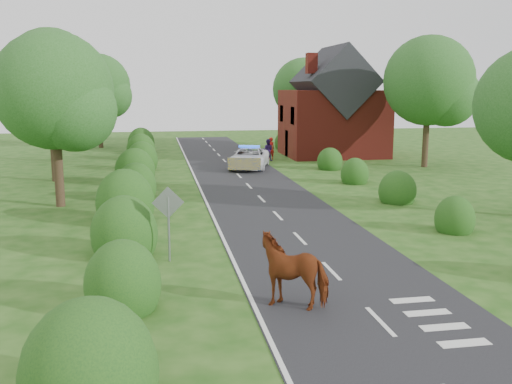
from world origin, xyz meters
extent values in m
plane|color=#1D4C12|center=(0.00, 0.00, 0.00)|extent=(120.00, 120.00, 0.00)
cube|color=black|center=(0.00, 15.00, 0.01)|extent=(6.00, 70.00, 0.02)
cube|color=white|center=(0.00, -4.00, 0.03)|extent=(0.12, 1.80, 0.01)
cube|color=white|center=(0.00, 0.00, 0.03)|extent=(0.12, 1.80, 0.01)
cube|color=white|center=(0.00, 4.00, 0.03)|extent=(0.12, 1.80, 0.01)
cube|color=white|center=(0.00, 8.00, 0.03)|extent=(0.12, 1.80, 0.01)
cube|color=white|center=(0.00, 12.00, 0.03)|extent=(0.12, 1.80, 0.01)
cube|color=white|center=(0.00, 16.00, 0.03)|extent=(0.12, 1.80, 0.01)
cube|color=white|center=(0.00, 20.00, 0.03)|extent=(0.12, 1.80, 0.01)
cube|color=white|center=(0.00, 24.00, 0.03)|extent=(0.12, 1.80, 0.01)
cube|color=white|center=(0.00, 28.00, 0.03)|extent=(0.12, 1.80, 0.01)
cube|color=white|center=(0.00, 32.00, 0.03)|extent=(0.12, 1.80, 0.01)
cube|color=white|center=(0.00, 36.00, 0.03)|extent=(0.12, 1.80, 0.01)
cube|color=white|center=(0.00, 40.00, 0.03)|extent=(0.12, 1.80, 0.01)
cube|color=white|center=(0.00, 44.00, 0.03)|extent=(0.12, 1.80, 0.01)
cube|color=white|center=(0.00, 48.00, 0.03)|extent=(0.12, 1.80, 0.01)
cube|color=white|center=(-2.90, 15.00, 0.03)|extent=(0.12, 70.00, 0.01)
cube|color=white|center=(1.40, -5.50, 0.03)|extent=(1.20, 0.35, 0.01)
cube|color=white|center=(1.40, -4.60, 0.03)|extent=(1.20, 0.35, 0.01)
cube|color=white|center=(1.40, -3.70, 0.03)|extent=(1.20, 0.35, 0.01)
cube|color=white|center=(1.40, -2.80, 0.03)|extent=(1.20, 0.35, 0.01)
ellipsoid|color=#1B4619|center=(-6.60, -7.00, 0.77)|extent=(2.40, 2.52, 2.80)
ellipsoid|color=#1B4619|center=(-6.30, -2.00, 0.66)|extent=(2.00, 2.10, 2.40)
ellipsoid|color=#1B4619|center=(-6.50, 3.00, 0.74)|extent=(2.30, 2.41, 2.70)
ellipsoid|color=#1B4619|center=(-6.70, 8.00, 0.83)|extent=(2.50, 2.62, 3.00)
ellipsoid|color=#1B4619|center=(-6.40, 13.00, 0.69)|extent=(2.10, 2.20, 2.50)
ellipsoid|color=#1B4619|center=(-6.60, 18.00, 0.77)|extent=(2.40, 2.52, 2.80)
ellipsoid|color=#1B4619|center=(-6.30, 24.00, 0.72)|extent=(2.20, 2.31, 2.60)
ellipsoid|color=#1B4619|center=(-6.50, 30.00, 0.74)|extent=(2.30, 2.41, 2.70)
ellipsoid|color=#1B4619|center=(-6.60, 36.00, 0.77)|extent=(2.40, 2.52, 2.80)
ellipsoid|color=#1B4619|center=(6.40, 4.00, 0.52)|extent=(1.60, 1.68, 1.90)
ellipsoid|color=#1B4619|center=(6.60, 10.00, 0.58)|extent=(1.90, 2.00, 2.10)
ellipsoid|color=#1B4619|center=(6.50, 16.00, 0.55)|extent=(1.70, 1.78, 2.00)
ellipsoid|color=#1B4619|center=(6.80, 22.00, 0.55)|extent=(1.80, 1.89, 2.00)
ellipsoid|color=#1B4619|center=(6.60, 36.00, 0.55)|extent=(1.70, 1.78, 2.00)
cylinder|color=#332316|center=(-10.00, 12.00, 1.98)|extent=(0.44, 0.44, 3.96)
sphere|color=#1E5017|center=(-10.00, 12.00, 5.58)|extent=(5.60, 5.60, 5.60)
sphere|color=#417B35|center=(-9.02, 11.44, 4.68)|extent=(3.92, 3.92, 3.92)
cylinder|color=#332316|center=(-11.50, 20.00, 1.87)|extent=(0.44, 0.44, 3.74)
sphere|color=#1E5017|center=(-11.50, 20.00, 5.27)|extent=(5.60, 5.60, 5.60)
sphere|color=#417B35|center=(-10.52, 19.44, 4.42)|extent=(3.92, 3.92, 3.92)
cylinder|color=#332316|center=(-13.00, 30.00, 2.42)|extent=(0.44, 0.44, 4.84)
sphere|color=#1E5017|center=(-13.00, 30.00, 6.82)|extent=(6.80, 6.80, 6.80)
sphere|color=#417B35|center=(-11.81, 29.32, 5.72)|extent=(4.76, 4.76, 4.76)
cylinder|color=#332316|center=(-10.50, 40.00, 2.09)|extent=(0.44, 0.44, 4.18)
sphere|color=#1E5017|center=(-10.50, 40.00, 5.89)|extent=(6.00, 6.00, 6.00)
sphere|color=#417B35|center=(-9.45, 39.40, 4.94)|extent=(4.20, 4.20, 4.20)
cylinder|color=#332316|center=(14.00, 22.00, 2.20)|extent=(0.44, 0.44, 4.40)
sphere|color=#1E5017|center=(14.00, 22.00, 6.20)|extent=(6.40, 6.40, 6.40)
sphere|color=#417B35|center=(15.12, 21.36, 5.20)|extent=(4.48, 4.48, 4.48)
cylinder|color=#332316|center=(9.00, 38.00, 1.98)|extent=(0.44, 0.44, 3.96)
sphere|color=#1E5017|center=(9.00, 38.00, 5.58)|extent=(6.00, 6.00, 6.00)
sphere|color=#417B35|center=(10.05, 37.40, 4.68)|extent=(4.20, 4.20, 4.20)
cylinder|color=gray|center=(-5.00, 2.00, 1.10)|extent=(0.08, 0.08, 2.20)
cube|color=gray|center=(-5.00, 2.00, 2.00)|extent=(1.06, 0.04, 1.06)
cube|color=maroon|center=(9.50, 30.00, 2.75)|extent=(8.00, 7.00, 5.50)
cube|color=black|center=(9.50, 30.00, 6.20)|extent=(5.94, 7.40, 5.94)
cube|color=maroon|center=(7.00, 28.00, 7.60)|extent=(0.80, 0.80, 1.60)
imported|color=brown|center=(-1.80, -2.39, 0.80)|extent=(2.56, 2.00, 1.61)
imported|color=silver|center=(1.27, 23.54, 0.75)|extent=(3.91, 5.86, 1.49)
cube|color=yellow|center=(0.49, 20.94, 0.67)|extent=(2.16, 0.69, 0.82)
cube|color=blue|center=(1.27, 23.54, 1.57)|extent=(1.51, 0.69, 0.14)
imported|color=red|center=(3.79, 28.24, 0.89)|extent=(0.74, 0.58, 1.79)
imported|color=#341B5E|center=(3.37, 27.35, 0.86)|extent=(1.01, 0.89, 1.73)
camera|label=1|loc=(-5.35, -16.55, 5.72)|focal=40.00mm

